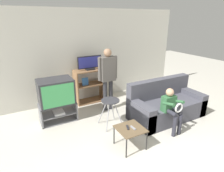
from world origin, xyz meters
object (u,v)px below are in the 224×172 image
Objects in this scene: media_shelf at (89,86)px; snack_table at (130,130)px; television_flat at (90,63)px; person_standing_adult at (108,74)px; remote_control_white at (133,128)px; television_main at (56,92)px; folding_stool at (110,104)px; couch at (166,105)px; tv_stand at (58,112)px; remote_control_black at (128,127)px; person_seated_child at (171,107)px.

snack_table is at bearing -92.98° from media_shelf.
person_standing_adult reaches higher than television_flat.
remote_control_white is (-0.12, -2.35, -0.73)m from television_flat.
folding_stool is at bearing -38.09° from television_main.
couch is at bearing -43.44° from person_standing_adult.
tv_stand is 0.52m from television_main.
television_main is at bearing 141.90° from remote_control_black.
television_main reaches higher than couch.
remote_control_black is 1.71m from person_standing_adult.
remote_control_black is at bearing -94.95° from folding_stool.
couch is at bearing -23.96° from tv_stand.
remote_control_black is 1.00× the size of remote_control_white.
folding_stool is 0.84m from remote_control_black.
television_flat reaches higher than couch.
person_seated_child is (0.92, -2.26, -0.58)m from television_flat.
person_standing_adult is (1.32, -0.04, 0.78)m from tv_stand.
folding_stool is at bearing 88.02° from remote_control_white.
television_flat is 0.43× the size of person_standing_adult.
remote_control_black is 1.12m from person_seated_child.
remote_control_black is at bearing -159.75° from couch.
remote_control_black is 1.57m from couch.
person_standing_adult is at bearing -72.19° from media_shelf.
person_standing_adult reaches higher than folding_stool.
media_shelf is 2.35m from remote_control_white.
television_flat reaches higher than snack_table.
tv_stand reaches higher than remote_control_black.
snack_table is at bearing -59.67° from television_main.
couch is (2.40, -1.07, 0.08)m from tv_stand.
folding_stool is 4.43× the size of remote_control_black.
couch is (1.43, 0.58, -0.06)m from snack_table.
remote_control_white is 0.15× the size of person_seated_child.
folding_stool is 0.67× the size of person_seated_child.
folding_stool is 0.90m from remote_control_white.
television_main is 0.42× the size of couch.
folding_stool is (-0.08, -1.46, 0.04)m from media_shelf.
snack_table is at bearing 144.90° from remote_control_white.
television_flat is at bearing 2.36° from media_shelf.
snack_table is (-0.04, -0.86, -0.17)m from folding_stool.
person_standing_adult is (0.23, -0.72, 0.50)m from media_shelf.
television_flat is 1.42× the size of snack_table.
snack_table is 0.07m from remote_control_white.
television_flat is at bearing 107.13° from remote_control_black.
tv_stand is 0.87× the size of media_shelf.
person_standing_adult reaches higher than television_main.
remote_control_white is (0.01, -0.89, -0.12)m from folding_stool.
television_main is 1.98m from remote_control_white.
folding_stool is at bearing -93.32° from media_shelf.
couch is at bearing -24.08° from television_main.
television_flat reaches higher than remote_control_black.
remote_control_white is 1.52m from couch.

